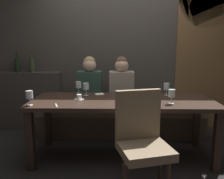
% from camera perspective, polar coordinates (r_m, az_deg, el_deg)
% --- Properties ---
extents(ground, '(9.00, 9.00, 0.00)m').
position_cam_1_polar(ground, '(3.15, 2.43, -15.64)').
color(ground, black).
extents(back_wall_tiled, '(6.00, 0.12, 3.00)m').
position_cam_1_polar(back_wall_tiled, '(4.04, 2.24, 12.23)').
color(back_wall_tiled, '#423D38').
rests_on(back_wall_tiled, ground).
extents(arched_door, '(0.90, 0.05, 2.55)m').
position_cam_1_polar(arched_door, '(4.21, 21.21, 9.62)').
color(arched_door, brown).
rests_on(arched_door, ground).
extents(back_counter, '(1.10, 0.28, 0.95)m').
position_cam_1_polar(back_counter, '(4.23, -19.33, -2.43)').
color(back_counter, '#38342F').
rests_on(back_counter, ground).
extents(dining_table, '(2.20, 0.84, 0.74)m').
position_cam_1_polar(dining_table, '(2.91, 2.54, -4.09)').
color(dining_table, black).
rests_on(dining_table, ground).
extents(banquette_bench, '(2.50, 0.44, 0.45)m').
position_cam_1_polar(banquette_bench, '(3.71, 2.23, -7.63)').
color(banquette_bench, '#4A3C2E').
rests_on(banquette_bench, ground).
extents(chair_near_side, '(0.54, 0.54, 0.98)m').
position_cam_1_polar(chair_near_side, '(2.27, 7.14, -11.10)').
color(chair_near_side, '#302119').
rests_on(chair_near_side, ground).
extents(diner_redhead, '(0.36, 0.24, 0.77)m').
position_cam_1_polar(diner_redhead, '(3.60, -5.35, 1.40)').
color(diner_redhead, '#2D473D').
rests_on(diner_redhead, banquette_bench).
extents(diner_bearded, '(0.36, 0.24, 0.77)m').
position_cam_1_polar(diner_bearded, '(3.55, 2.28, 1.30)').
color(diner_bearded, '#9E9384').
rests_on(diner_bearded, banquette_bench).
extents(wine_bottle_dark_red, '(0.08, 0.08, 0.33)m').
position_cam_1_polar(wine_bottle_dark_red, '(4.22, -21.72, 5.56)').
color(wine_bottle_dark_red, black).
rests_on(wine_bottle_dark_red, back_counter).
extents(wine_bottle_pale_label, '(0.08, 0.08, 0.33)m').
position_cam_1_polar(wine_bottle_pale_label, '(4.09, -18.60, 5.63)').
color(wine_bottle_pale_label, '#384728').
rests_on(wine_bottle_pale_label, back_counter).
extents(wine_glass_far_left, '(0.08, 0.08, 0.16)m').
position_cam_1_polar(wine_glass_far_left, '(3.25, -8.05, 1.05)').
color(wine_glass_far_left, silver).
rests_on(wine_glass_far_left, dining_table).
extents(wine_glass_end_right, '(0.08, 0.08, 0.16)m').
position_cam_1_polar(wine_glass_end_right, '(3.17, 12.96, 0.66)').
color(wine_glass_end_right, silver).
rests_on(wine_glass_end_right, dining_table).
extents(wine_glass_end_left, '(0.08, 0.08, 0.16)m').
position_cam_1_polar(wine_glass_end_left, '(3.12, -6.26, 0.63)').
color(wine_glass_end_left, silver).
rests_on(wine_glass_end_left, dining_table).
extents(wine_glass_near_left, '(0.08, 0.08, 0.16)m').
position_cam_1_polar(wine_glass_near_left, '(2.74, -19.18, -1.34)').
color(wine_glass_near_left, silver).
rests_on(wine_glass_near_left, dining_table).
extents(wine_glass_far_right, '(0.08, 0.08, 0.16)m').
position_cam_1_polar(wine_glass_far_right, '(2.75, 14.10, -0.96)').
color(wine_glass_far_right, silver).
rests_on(wine_glass_far_right, dining_table).
extents(espresso_cup, '(0.12, 0.12, 0.06)m').
position_cam_1_polar(espresso_cup, '(2.90, -7.84, -1.94)').
color(espresso_cup, white).
rests_on(espresso_cup, dining_table).
extents(fork_on_table, '(0.08, 0.16, 0.01)m').
position_cam_1_polar(fork_on_table, '(2.67, -13.16, -3.76)').
color(fork_on_table, silver).
rests_on(fork_on_table, dining_table).
extents(folded_napkin, '(0.13, 0.13, 0.01)m').
position_cam_1_polar(folded_napkin, '(3.18, -3.04, -1.11)').
color(folded_napkin, silver).
rests_on(folded_napkin, dining_table).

